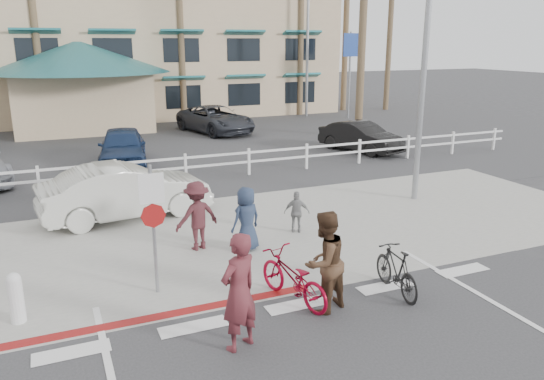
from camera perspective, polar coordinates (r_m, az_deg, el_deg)
name	(u,v)px	position (r m, az deg, el deg)	size (l,w,h in m)	color
ground	(311,321)	(9.77, 4.25, -13.84)	(140.00, 140.00, 0.00)	#333335
sidewalk_plaza	(230,238)	(13.54, -4.55, -5.14)	(22.00, 7.00, 0.01)	gray
cross_street	(190,197)	(17.19, -8.85, -0.73)	(40.00, 5.00, 0.01)	#333335
parking_lot	(139,145)	(26.27, -14.12, 4.68)	(50.00, 16.00, 0.01)	#333335
curb_red	(130,322)	(10.00, -15.07, -13.59)	(7.00, 0.25, 0.02)	maroon
rail_fence	(188,167)	(19.06, -8.98, 2.43)	(29.40, 0.16, 1.00)	silver
building	(130,29)	(38.99, -14.99, 16.42)	(28.00, 16.00, 11.30)	#C9AE8A
sign_post	(153,223)	(10.42, -12.65, -3.52)	(0.50, 0.10, 2.90)	gray
bollard_0	(16,298)	(10.49, -25.84, -10.40)	(0.26, 0.26, 0.95)	silver
streetlight_0	(425,52)	(16.72, 16.15, 14.04)	(0.60, 2.00, 9.00)	gray
streetlight_1	(307,42)	(35.34, 3.84, 15.57)	(0.60, 2.00, 9.50)	gray
info_sign	(349,74)	(34.62, 8.33, 12.21)	(1.20, 0.16, 5.60)	navy
palm_5	(180,12)	(33.52, -9.90, 18.37)	(4.00, 4.00, 13.00)	#1D4D20
palm_7	(301,6)	(36.30, 3.15, 19.13)	(4.00, 4.00, 14.00)	#1D4D20
palm_8	(347,1)	(39.11, 8.05, 19.50)	(4.00, 4.00, 15.00)	#1D4D20
palm_9	(391,16)	(39.86, 12.66, 17.77)	(4.00, 4.00, 13.00)	#1D4D20
bike_red	(293,278)	(10.17, 2.25, -9.45)	(0.65, 1.87, 0.98)	maroon
rider_red	(239,292)	(8.54, -3.59, -10.89)	(0.72, 0.47, 1.98)	#5C2229
bike_black	(396,270)	(10.78, 13.23, -8.43)	(0.45, 1.60, 0.96)	black
rider_black	(324,262)	(9.72, 5.62, -7.72)	(0.93, 0.73, 1.92)	#462E1E
pedestrian_a	(197,216)	(12.66, -8.07, -2.76)	(1.08, 0.62, 1.67)	#441C21
pedestrian_child	(297,212)	(13.70, 2.68, -2.40)	(0.65, 0.27, 1.11)	gray
pedestrian_b	(246,219)	(12.51, -2.77, -3.14)	(0.76, 0.49, 1.55)	#222F47
car_white_sedan	(126,191)	(15.37, -15.46, -0.13)	(1.62, 4.66, 1.54)	beige
lot_car_2	(123,147)	(22.00, -15.78, 4.49)	(1.79, 4.44, 1.51)	#16274A
lot_car_3	(361,137)	(24.28, 9.53, 5.66)	(1.42, 4.06, 1.34)	black
lot_car_5	(216,119)	(29.22, -6.09, 7.57)	(2.40, 5.21, 1.45)	#292C33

